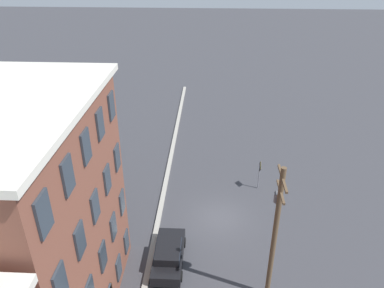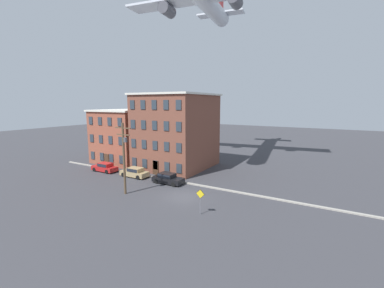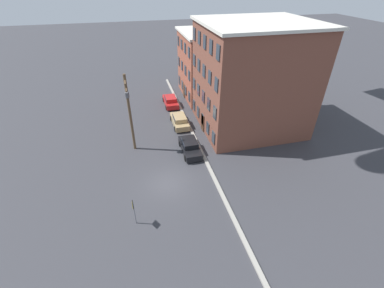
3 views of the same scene
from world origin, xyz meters
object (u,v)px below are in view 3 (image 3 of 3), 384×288
car_red (170,101)px  car_tan (180,120)px  caution_sign (134,208)px  utility_pole (129,110)px  car_black (190,146)px

car_red → car_tan: same height
caution_sign → utility_pole: bearing=176.9°
utility_pole → caution_sign: bearing=-3.1°
caution_sign → car_tan: bearing=155.7°
car_black → utility_pole: bearing=-109.1°
car_tan → car_black: same height
car_red → utility_pole: (10.39, -5.98, 4.15)m
utility_pole → car_black: bearing=70.9°
car_red → car_black: (12.47, -0.02, 0.00)m
car_tan → car_black: (6.12, -0.10, 0.00)m
car_red → car_black: same height
car_tan → car_black: size_ratio=1.00×
car_black → car_tan: bearing=179.0°
car_red → car_tan: size_ratio=1.00×
car_red → caution_sign: size_ratio=1.69×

